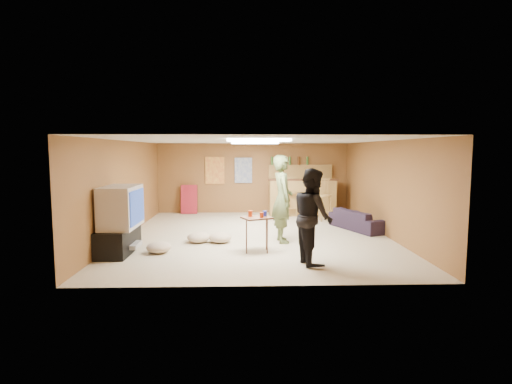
{
  "coord_description": "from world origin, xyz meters",
  "views": [
    {
      "loc": [
        -0.29,
        -9.16,
        1.98
      ],
      "look_at": [
        0.0,
        0.2,
        1.0
      ],
      "focal_mm": 28.0,
      "sensor_mm": 36.0,
      "label": 1
    }
  ],
  "objects_px": {
    "person_black": "(313,216)",
    "sofa": "(359,220)",
    "tray_table": "(257,234)",
    "person_olive": "(282,199)",
    "bar_counter": "(302,197)",
    "tv_body": "(121,207)"
  },
  "relations": [
    {
      "from": "tv_body",
      "to": "person_olive",
      "type": "xyz_separation_m",
      "value": [
        3.19,
        0.83,
        0.04
      ]
    },
    {
      "from": "person_black",
      "to": "person_olive",
      "type": "bearing_deg",
      "value": 1.89
    },
    {
      "from": "bar_counter",
      "to": "sofa",
      "type": "xyz_separation_m",
      "value": [
        1.1,
        -2.31,
        -0.3
      ]
    },
    {
      "from": "bar_counter",
      "to": "sofa",
      "type": "height_order",
      "value": "bar_counter"
    },
    {
      "from": "tv_body",
      "to": "tray_table",
      "type": "height_order",
      "value": "tv_body"
    },
    {
      "from": "tray_table",
      "to": "person_olive",
      "type": "bearing_deg",
      "value": 55.04
    },
    {
      "from": "tray_table",
      "to": "sofa",
      "type": "bearing_deg",
      "value": 38.98
    },
    {
      "from": "tv_body",
      "to": "sofa",
      "type": "relative_size",
      "value": 0.65
    },
    {
      "from": "bar_counter",
      "to": "tv_body",
      "type": "bearing_deg",
      "value": -133.0
    },
    {
      "from": "person_black",
      "to": "sofa",
      "type": "distance_m",
      "value": 3.48
    },
    {
      "from": "sofa",
      "to": "tray_table",
      "type": "relative_size",
      "value": 2.49
    },
    {
      "from": "tv_body",
      "to": "person_black",
      "type": "bearing_deg",
      "value": -13.26
    },
    {
      "from": "tv_body",
      "to": "person_black",
      "type": "relative_size",
      "value": 0.66
    },
    {
      "from": "person_olive",
      "to": "person_black",
      "type": "xyz_separation_m",
      "value": [
        0.37,
        -1.67,
        -0.1
      ]
    },
    {
      "from": "person_olive",
      "to": "sofa",
      "type": "relative_size",
      "value": 1.1
    },
    {
      "from": "sofa",
      "to": "tray_table",
      "type": "distance_m",
      "value": 3.4
    },
    {
      "from": "person_olive",
      "to": "tray_table",
      "type": "height_order",
      "value": "person_olive"
    },
    {
      "from": "person_olive",
      "to": "person_black",
      "type": "bearing_deg",
      "value": -175.0
    },
    {
      "from": "tv_body",
      "to": "tray_table",
      "type": "distance_m",
      "value": 2.67
    },
    {
      "from": "tv_body",
      "to": "tray_table",
      "type": "xyz_separation_m",
      "value": [
        2.61,
        0.0,
        -0.56
      ]
    },
    {
      "from": "sofa",
      "to": "tray_table",
      "type": "bearing_deg",
      "value": 107.18
    },
    {
      "from": "bar_counter",
      "to": "person_black",
      "type": "xyz_separation_m",
      "value": [
        -0.59,
        -5.29,
        0.29
      ]
    }
  ]
}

